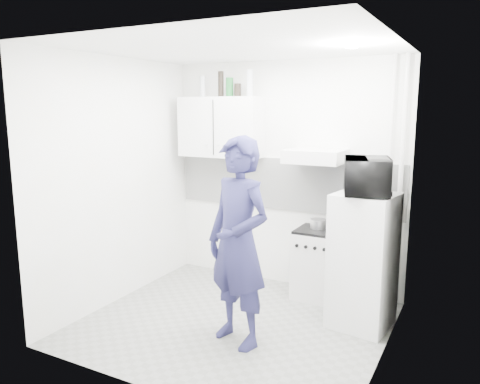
% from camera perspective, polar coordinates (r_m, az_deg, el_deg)
% --- Properties ---
extents(floor, '(2.80, 2.80, 0.00)m').
position_cam_1_polar(floor, '(4.75, -0.78, -15.70)').
color(floor, gray).
rests_on(floor, ground).
extents(ceiling, '(2.80, 2.80, 0.00)m').
position_cam_1_polar(ceiling, '(4.30, -0.87, 17.24)').
color(ceiling, white).
rests_on(ceiling, wall_back).
extents(wall_back, '(2.80, 0.00, 2.80)m').
position_cam_1_polar(wall_back, '(5.45, 5.48, 2.02)').
color(wall_back, white).
rests_on(wall_back, floor).
extents(wall_left, '(0.00, 2.60, 2.60)m').
position_cam_1_polar(wall_left, '(5.15, -14.64, 1.24)').
color(wall_left, white).
rests_on(wall_left, floor).
extents(wall_right, '(0.00, 2.60, 2.60)m').
position_cam_1_polar(wall_right, '(3.88, 17.66, -1.81)').
color(wall_right, white).
rests_on(wall_right, floor).
extents(person, '(0.78, 0.63, 1.85)m').
position_cam_1_polar(person, '(4.08, -0.21, -6.17)').
color(person, '#202048').
rests_on(person, floor).
extents(stove, '(0.47, 0.47, 0.75)m').
position_cam_1_polar(stove, '(5.27, 9.37, -8.73)').
color(stove, silver).
rests_on(stove, floor).
extents(fridge, '(0.60, 0.60, 1.29)m').
position_cam_1_polar(fridge, '(4.63, 14.77, -8.11)').
color(fridge, white).
rests_on(fridge, floor).
extents(stove_top, '(0.45, 0.45, 0.03)m').
position_cam_1_polar(stove_top, '(5.16, 9.50, -4.66)').
color(stove_top, black).
rests_on(stove_top, stove).
extents(saucepan, '(0.18, 0.18, 0.10)m').
position_cam_1_polar(saucepan, '(5.20, 9.53, -3.83)').
color(saucepan, silver).
rests_on(saucepan, stove_top).
extents(microwave, '(0.69, 0.56, 0.33)m').
position_cam_1_polar(microwave, '(4.44, 15.25, 1.89)').
color(microwave, black).
rests_on(microwave, fridge).
extents(bottle_b, '(0.06, 0.06, 0.25)m').
position_cam_1_polar(bottle_b, '(5.71, -4.59, 12.70)').
color(bottle_b, '#B2B7BC').
rests_on(bottle_b, upper_cabinet).
extents(bottle_d, '(0.07, 0.07, 0.29)m').
position_cam_1_polar(bottle_d, '(5.58, -2.35, 13.01)').
color(bottle_d, black).
rests_on(bottle_d, upper_cabinet).
extents(canister_a, '(0.09, 0.09, 0.22)m').
position_cam_1_polar(canister_a, '(5.52, -1.27, 12.66)').
color(canister_a, '#144C1E').
rests_on(canister_a, upper_cabinet).
extents(canister_b, '(0.08, 0.08, 0.15)m').
position_cam_1_polar(canister_b, '(5.47, -0.30, 12.32)').
color(canister_b, black).
rests_on(canister_b, upper_cabinet).
extents(bottle_e, '(0.07, 0.07, 0.30)m').
position_cam_1_polar(bottle_e, '(5.40, 1.21, 13.14)').
color(bottle_e, '#B2B7BC').
rests_on(bottle_e, upper_cabinet).
extents(upper_cabinet, '(1.00, 0.35, 0.70)m').
position_cam_1_polar(upper_cabinet, '(5.58, -2.33, 7.92)').
color(upper_cabinet, white).
rests_on(upper_cabinet, wall_back).
extents(range_hood, '(0.60, 0.50, 0.14)m').
position_cam_1_polar(range_hood, '(5.03, 9.20, 4.34)').
color(range_hood, silver).
rests_on(range_hood, wall_back).
extents(backsplash, '(2.74, 0.03, 0.60)m').
position_cam_1_polar(backsplash, '(5.45, 5.40, 0.96)').
color(backsplash, white).
rests_on(backsplash, wall_back).
extents(pipe_a, '(0.05, 0.05, 2.60)m').
position_cam_1_polar(pipe_a, '(5.03, 18.94, 0.81)').
color(pipe_a, silver).
rests_on(pipe_a, floor).
extents(pipe_b, '(0.04, 0.04, 2.60)m').
position_cam_1_polar(pipe_b, '(5.05, 17.60, 0.92)').
color(pipe_b, silver).
rests_on(pipe_b, floor).
extents(ceiling_spot_fixture, '(0.10, 0.10, 0.02)m').
position_cam_1_polar(ceiling_spot_fixture, '(4.11, 13.46, 16.86)').
color(ceiling_spot_fixture, white).
rests_on(ceiling_spot_fixture, ceiling).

